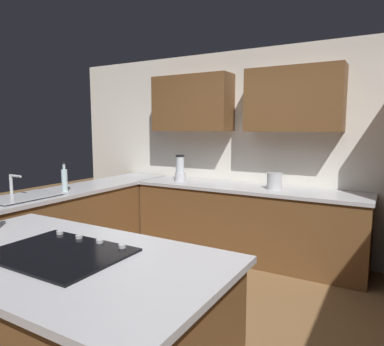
% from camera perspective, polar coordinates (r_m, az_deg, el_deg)
% --- Properties ---
extents(ground_plane, '(14.00, 14.00, 0.00)m').
position_cam_1_polar(ground_plane, '(3.14, -2.27, -23.57)').
color(ground_plane, brown).
extents(wall_back, '(6.00, 0.44, 2.60)m').
position_cam_1_polar(wall_back, '(4.58, 10.66, 5.36)').
color(wall_back, white).
rests_on(wall_back, ground).
extents(lower_cabinets_back, '(2.80, 0.60, 0.86)m').
position_cam_1_polar(lower_cabinets_back, '(4.45, 8.59, -8.18)').
color(lower_cabinets_back, brown).
rests_on(lower_cabinets_back, ground).
extents(countertop_back, '(2.84, 0.64, 0.04)m').
position_cam_1_polar(countertop_back, '(4.35, 8.71, -2.46)').
color(countertop_back, '#B2B2B7').
rests_on(countertop_back, lower_cabinets_back).
extents(lower_cabinets_side, '(0.60, 2.90, 0.86)m').
position_cam_1_polar(lower_cabinets_side, '(4.48, -18.65, -8.38)').
color(lower_cabinets_side, brown).
rests_on(lower_cabinets_side, ground).
extents(countertop_side, '(0.64, 2.94, 0.04)m').
position_cam_1_polar(countertop_side, '(4.38, -18.89, -2.70)').
color(countertop_side, '#B2B2B7').
rests_on(countertop_side, lower_cabinets_side).
extents(island_base, '(1.90, 0.99, 0.86)m').
position_cam_1_polar(island_base, '(2.39, -20.18, -22.86)').
color(island_base, brown).
rests_on(island_base, ground).
extents(island_top, '(1.98, 1.07, 0.04)m').
position_cam_1_polar(island_top, '(2.20, -20.72, -12.66)').
color(island_top, '#B2B2B7').
rests_on(island_top, island_base).
extents(sink_unit, '(0.46, 0.70, 0.23)m').
position_cam_1_polar(sink_unit, '(4.01, -25.68, -3.40)').
color(sink_unit, '#515456').
rests_on(sink_unit, countertop_side).
extents(cooktop, '(0.76, 0.56, 0.03)m').
position_cam_1_polar(cooktop, '(2.20, -20.63, -11.95)').
color(cooktop, black).
rests_on(cooktop, island_top).
extents(blender, '(0.15, 0.15, 0.35)m').
position_cam_1_polar(blender, '(4.75, -1.94, 0.54)').
color(blender, silver).
rests_on(blender, countertop_back).
extents(kettle, '(0.17, 0.17, 0.19)m').
position_cam_1_polar(kettle, '(4.23, 13.21, -1.27)').
color(kettle, '#B7BABF').
rests_on(kettle, countertop_back).
extents(dish_soap_bottle, '(0.07, 0.07, 0.33)m').
position_cam_1_polar(dish_soap_bottle, '(4.23, -19.96, -0.98)').
color(dish_soap_bottle, silver).
rests_on(dish_soap_bottle, countertop_side).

